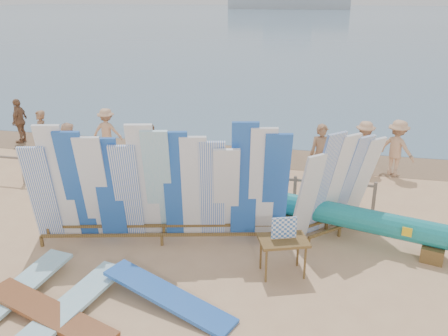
% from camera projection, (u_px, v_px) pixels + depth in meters
% --- Properties ---
extents(ground, '(160.00, 160.00, 0.00)m').
position_uv_depth(ground, '(104.00, 247.00, 10.64)').
color(ground, tan).
rests_on(ground, ground).
extents(ocean, '(320.00, 240.00, 0.02)m').
position_uv_depth(ocean, '(316.00, 15.00, 127.95)').
color(ocean, slate).
rests_on(ocean, ground).
extents(wet_sand_strip, '(40.00, 2.60, 0.01)m').
position_uv_depth(wet_sand_strip, '(193.00, 150.00, 17.24)').
color(wet_sand_strip, '#7E6147').
rests_on(wet_sand_strip, ground).
extents(fence, '(12.08, 0.08, 0.90)m').
position_uv_depth(fence, '(150.00, 174.00, 13.17)').
color(fence, '#766659').
rests_on(fence, ground).
extents(main_surfboard_rack, '(5.74, 1.99, 2.87)m').
position_uv_depth(main_surfboard_rack, '(161.00, 188.00, 10.48)').
color(main_surfboard_rack, brown).
rests_on(main_surfboard_rack, ground).
extents(side_surfboard_rack, '(2.06, 2.06, 2.62)m').
position_uv_depth(side_surfboard_rack, '(336.00, 187.00, 10.87)').
color(side_surfboard_rack, brown).
rests_on(side_surfboard_rack, ground).
extents(outrigger_canoe, '(5.89, 2.13, 0.85)m').
position_uv_depth(outrigger_canoe, '(358.00, 220.00, 10.69)').
color(outrigger_canoe, brown).
rests_on(outrigger_canoe, ground).
extents(vendor_table, '(1.12, 0.96, 1.26)m').
position_uv_depth(vendor_table, '(283.00, 255.00, 9.48)').
color(vendor_table, brown).
rests_on(vendor_table, ground).
extents(flat_board_d, '(2.72, 1.45, 0.40)m').
position_uv_depth(flat_board_d, '(169.00, 305.00, 8.64)').
color(flat_board_d, blue).
rests_on(flat_board_d, ground).
extents(flat_board_b, '(1.19, 2.75, 0.27)m').
position_uv_depth(flat_board_b, '(69.00, 314.00, 8.41)').
color(flat_board_b, '#8AC9DE').
rests_on(flat_board_b, ground).
extents(flat_board_a, '(1.00, 2.75, 0.31)m').
position_uv_depth(flat_board_a, '(15.00, 300.00, 8.78)').
color(flat_board_a, '#8AC9DE').
rests_on(flat_board_a, ground).
extents(flat_board_c, '(2.75, 1.30, 0.27)m').
position_uv_depth(flat_board_c, '(50.00, 319.00, 8.27)').
color(flat_board_c, brown).
rests_on(flat_board_c, ground).
extents(beach_chair_left, '(0.75, 0.77, 0.96)m').
position_uv_depth(beach_chair_left, '(141.00, 170.00, 14.50)').
color(beach_chair_left, '#B01412').
rests_on(beach_chair_left, ground).
extents(beach_chair_right, '(0.81, 0.81, 0.92)m').
position_uv_depth(beach_chair_right, '(230.00, 184.00, 13.48)').
color(beach_chair_right, '#B01412').
rests_on(beach_chair_right, ground).
extents(stroller, '(0.66, 0.84, 1.04)m').
position_uv_depth(stroller, '(200.00, 174.00, 13.79)').
color(stroller, '#B01412').
rests_on(stroller, ground).
extents(beachgoer_7, '(0.69, 0.40, 1.86)m').
position_uv_depth(beachgoer_7, '(321.00, 156.00, 13.75)').
color(beachgoer_7, '#8C6042').
rests_on(beachgoer_7, ground).
extents(beachgoer_extra_0, '(1.21, 1.04, 1.77)m').
position_uv_depth(beachgoer_extra_0, '(397.00, 148.00, 14.56)').
color(beachgoer_extra_0, tan).
rests_on(beachgoer_extra_0, ground).
extents(beachgoer_1, '(0.70, 0.70, 1.75)m').
position_uv_depth(beachgoer_1, '(42.00, 136.00, 15.80)').
color(beachgoer_1, '#8C6042').
rests_on(beachgoer_1, ground).
extents(beachgoer_extra_1, '(0.56, 1.04, 1.69)m').
position_uv_depth(beachgoer_extra_1, '(20.00, 121.00, 17.86)').
color(beachgoer_extra_1, '#8C6042').
rests_on(beachgoer_extra_1, ground).
extents(beachgoer_9, '(1.09, 0.52, 1.64)m').
position_uv_depth(beachgoer_9, '(364.00, 147.00, 14.92)').
color(beachgoer_9, tan).
rests_on(beachgoer_9, ground).
extents(beachgoer_3, '(1.08, 0.51, 1.63)m').
position_uv_depth(beachgoer_3, '(107.00, 131.00, 16.59)').
color(beachgoer_3, tan).
rests_on(beachgoer_3, ground).
extents(beachgoer_2, '(0.91, 0.91, 1.79)m').
position_uv_depth(beachgoer_2, '(70.00, 152.00, 14.18)').
color(beachgoer_2, beige).
rests_on(beachgoer_2, ground).
extents(beachgoer_8, '(0.74, 0.91, 1.70)m').
position_uv_depth(beachgoer_8, '(253.00, 149.00, 14.62)').
color(beachgoer_8, beige).
rests_on(beachgoer_8, ground).
extents(beachgoer_4, '(0.98, 1.14, 1.82)m').
position_uv_depth(beachgoer_4, '(150.00, 154.00, 13.98)').
color(beachgoer_4, '#8C6042').
rests_on(beachgoer_4, ground).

